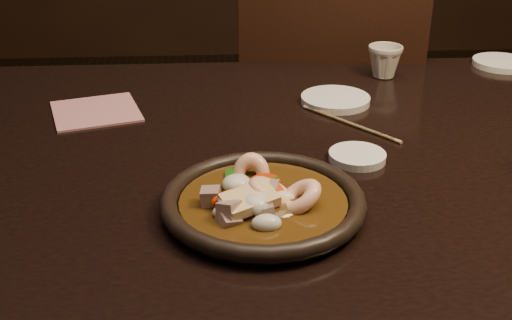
{
  "coord_description": "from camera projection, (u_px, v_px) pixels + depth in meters",
  "views": [
    {
      "loc": [
        -0.3,
        -0.94,
        1.19
      ],
      "look_at": [
        -0.25,
        -0.15,
        0.8
      ],
      "focal_mm": 45.0,
      "sensor_mm": 36.0,
      "label": 1
    }
  ],
  "objects": [
    {
      "name": "table",
      "position": [
        394.0,
        183.0,
        1.09
      ],
      "size": [
        1.6,
        0.9,
        0.75
      ],
      "color": "black",
      "rests_on": "floor"
    },
    {
      "name": "soy_dish",
      "position": [
        357.0,
        156.0,
        0.99
      ],
      "size": [
        0.09,
        0.09,
        0.01
      ],
      "primitive_type": "cylinder",
      "color": "silver",
      "rests_on": "table"
    },
    {
      "name": "chair",
      "position": [
        324.0,
        136.0,
        1.67
      ],
      "size": [
        0.48,
        0.48,
        0.93
      ],
      "rotation": [
        0.0,
        0.0,
        3.04
      ],
      "color": "black",
      "rests_on": "floor"
    },
    {
      "name": "napkin",
      "position": [
        96.0,
        111.0,
        1.17
      ],
      "size": [
        0.19,
        0.19,
        0.0
      ],
      "primitive_type": "cube",
      "rotation": [
        0.0,
        0.0,
        0.3
      ],
      "color": "#B06C6F",
      "rests_on": "table"
    },
    {
      "name": "chopsticks",
      "position": [
        350.0,
        123.0,
        1.12
      ],
      "size": [
        0.14,
        0.17,
        0.01
      ],
      "rotation": [
        0.0,
        0.0,
        0.68
      ],
      "color": "tan",
      "rests_on": "table"
    },
    {
      "name": "saucer_left",
      "position": [
        335.0,
        100.0,
        1.21
      ],
      "size": [
        0.13,
        0.13,
        0.01
      ],
      "primitive_type": "cylinder",
      "color": "silver",
      "rests_on": "table"
    },
    {
      "name": "plate",
      "position": [
        263.0,
        203.0,
        0.85
      ],
      "size": [
        0.27,
        0.27,
        0.03
      ],
      "color": "black",
      "rests_on": "table"
    },
    {
      "name": "stirfry",
      "position": [
        261.0,
        200.0,
        0.84
      ],
      "size": [
        0.16,
        0.18,
        0.06
      ],
      "color": "#3D240B",
      "rests_on": "plate"
    },
    {
      "name": "saucer_right",
      "position": [
        502.0,
        63.0,
        1.42
      ],
      "size": [
        0.13,
        0.13,
        0.01
      ],
      "primitive_type": "cylinder",
      "color": "silver",
      "rests_on": "table"
    },
    {
      "name": "tea_cup",
      "position": [
        385.0,
        60.0,
        1.34
      ],
      "size": [
        0.08,
        0.07,
        0.07
      ],
      "primitive_type": "imported",
      "rotation": [
        0.0,
        0.0,
        0.04
      ],
      "color": "beige",
      "rests_on": "table"
    }
  ]
}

